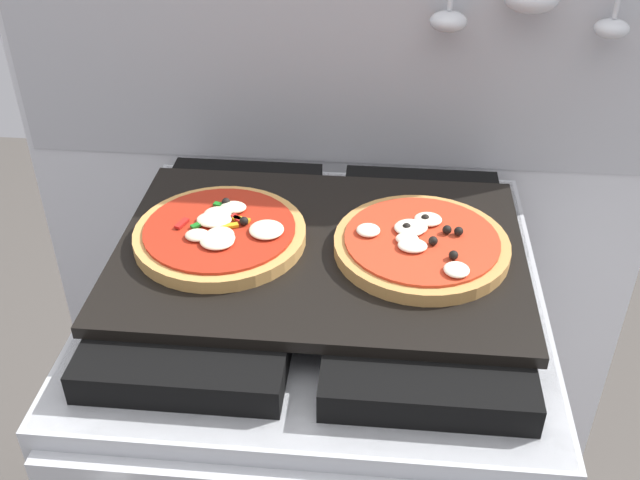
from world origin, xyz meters
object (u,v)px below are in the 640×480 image
object	(u,v)px
baking_tray	(320,251)
pizza_left	(221,233)
pizza_right	(421,246)
stove	(320,473)

from	to	relation	value
baking_tray	pizza_left	distance (m)	0.13
pizza_right	pizza_left	bearing A→B (deg)	179.26
stove	pizza_right	distance (m)	0.50
stove	pizza_left	xyz separation A→B (m)	(-0.13, 0.00, 0.48)
baking_tray	pizza_right	world-z (taller)	pizza_right
pizza_left	pizza_right	size ratio (longest dim) A/B	1.00
stove	pizza_left	distance (m)	0.50
pizza_left	baking_tray	bearing A→B (deg)	-0.25
stove	baking_tray	world-z (taller)	baking_tray
baking_tray	pizza_left	bearing A→B (deg)	179.75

